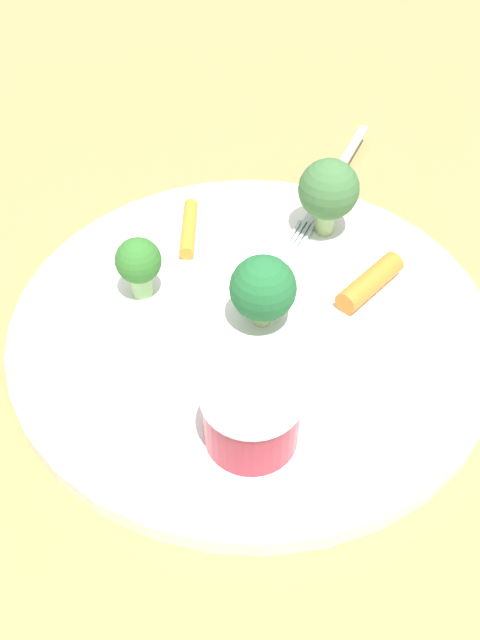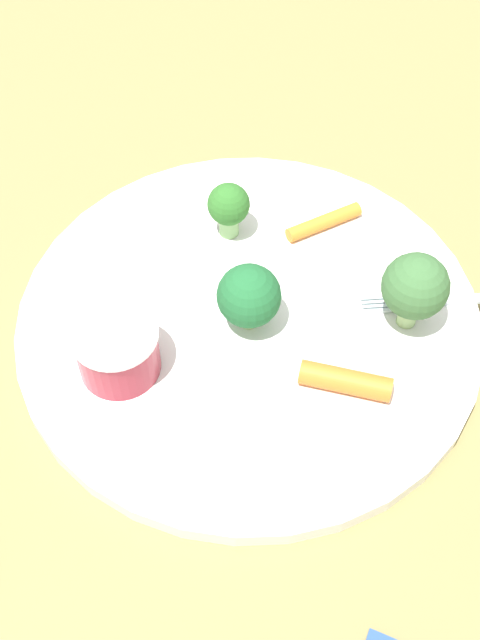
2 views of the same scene
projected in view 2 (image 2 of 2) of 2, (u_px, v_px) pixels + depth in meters
ground_plane at (249, 325)px, 0.52m from camera, size 2.40×2.40×0.00m
plate at (249, 320)px, 0.51m from camera, size 0.30×0.30×0.01m
sauce_cup at (117, 350)px, 0.47m from camera, size 0.05×0.05×0.04m
broccoli_floret_0 at (250, 296)px, 0.48m from camera, size 0.04×0.04×0.05m
broccoli_floret_1 at (229, 207)px, 0.53m from camera, size 0.03×0.03×0.04m
broccoli_floret_2 at (416, 292)px, 0.48m from camera, size 0.04×0.04×0.06m
carrot_stick_0 at (345, 381)px, 0.47m from camera, size 0.06×0.03×0.01m
carrot_stick_1 at (324, 222)px, 0.55m from camera, size 0.05×0.04×0.01m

